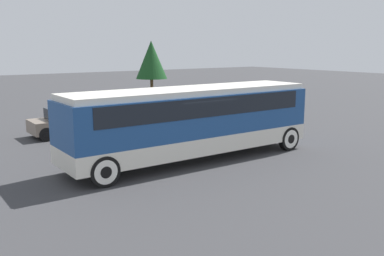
{
  "coord_description": "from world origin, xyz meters",
  "views": [
    {
      "loc": [
        -9.6,
        -13.48,
        4.43
      ],
      "look_at": [
        0.0,
        0.0,
        1.29
      ],
      "focal_mm": 40.0,
      "sensor_mm": 36.0,
      "label": 1
    }
  ],
  "objects_px": {
    "parked_car_near": "(209,116)",
    "parked_car_far": "(74,121)",
    "tour_bus": "(194,117)",
    "parked_car_mid": "(174,110)"
  },
  "relations": [
    {
      "from": "tour_bus",
      "to": "parked_car_mid",
      "type": "relative_size",
      "value": 2.2
    },
    {
      "from": "parked_car_mid",
      "to": "parked_car_far",
      "type": "relative_size",
      "value": 1.08
    },
    {
      "from": "parked_car_near",
      "to": "parked_car_far",
      "type": "relative_size",
      "value": 1.03
    },
    {
      "from": "tour_bus",
      "to": "parked_car_far",
      "type": "bearing_deg",
      "value": 105.46
    },
    {
      "from": "parked_car_near",
      "to": "parked_car_mid",
      "type": "xyz_separation_m",
      "value": [
        -0.52,
        2.8,
        0.07
      ]
    },
    {
      "from": "tour_bus",
      "to": "parked_car_mid",
      "type": "height_order",
      "value": "tour_bus"
    },
    {
      "from": "tour_bus",
      "to": "parked_car_near",
      "type": "height_order",
      "value": "tour_bus"
    },
    {
      "from": "parked_car_near",
      "to": "parked_car_far",
      "type": "xyz_separation_m",
      "value": [
        -6.72,
        2.68,
        0.02
      ]
    },
    {
      "from": "tour_bus",
      "to": "parked_car_far",
      "type": "relative_size",
      "value": 2.37
    },
    {
      "from": "tour_bus",
      "to": "parked_car_mid",
      "type": "xyz_separation_m",
      "value": [
        4.09,
        7.75,
        -0.99
      ]
    }
  ]
}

